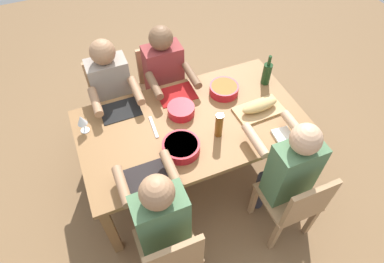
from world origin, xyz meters
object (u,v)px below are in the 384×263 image
Objects in this scene: chair_far_left at (112,95)px; chair_near_left at (171,254)px; dining_table at (192,129)px; wine_glass at (82,121)px; diner_near_left at (160,217)px; beer_bottle at (219,125)px; diner_far_center at (165,77)px; cutting_board at (259,110)px; napkin_stack at (283,135)px; wine_bottle at (267,73)px; diner_near_right at (288,168)px; chair_near_right at (295,203)px; bread_loaf at (260,105)px; diner_far_left at (113,91)px; serving_bowl_salad at (181,147)px; serving_bowl_fruit at (224,89)px; chair_far_center at (161,82)px; serving_bowl_greens at (181,110)px.

chair_near_left is (0.00, -1.66, 0.00)m from chair_far_left.
dining_table is 0.86m from wine_glass.
diner_near_left reaches higher than beer_bottle.
diner_far_center is 0.92m from cutting_board.
diner_far_center is 0.86m from beer_bottle.
wine_glass is 1.54m from napkin_stack.
diner_near_right is at bearing -108.78° from wine_bottle.
wine_bottle is (0.28, 0.84, 0.15)m from diner_near_right.
chair_near_right is 0.79m from cutting_board.
cutting_board is (1.05, -0.92, 0.27)m from chair_far_left.
chair_near_left is 1.00× the size of chair_near_right.
diner_far_center is at bearing 68.96° from diner_near_left.
cutting_board is 2.41× the size of wine_glass.
chair_far_left is 1.43m from bread_loaf.
wine_glass is at bearing 166.12° from bread_loaf.
cutting_board is (1.05, -0.74, 0.05)m from diner_far_left.
diner_far_center and diner_far_left have the same top height.
chair_near_left reaches higher than dining_table.
serving_bowl_salad is 0.79m from napkin_stack.
diner_far_left is 4.14× the size of wine_bottle.
bread_loaf is at bearing -60.58° from serving_bowl_fruit.
chair_far_center is 1.57m from diner_near_left.
wine_bottle is at bearing 30.71° from beer_bottle.
diner_far_left is 1.49m from chair_near_left.
wine_glass reaches higher than serving_bowl_salad.
chair_far_center reaches higher than dining_table.
wine_glass is at bearing 155.39° from napkin_stack.
cutting_board is (0.06, 0.55, 0.05)m from diner_near_right.
chair_far_left is at bearing 153.46° from wine_bottle.
chair_far_left is 1.66m from napkin_stack.
wine_bottle is at bearing -3.36° from serving_bowl_fruit.
wine_glass is at bearing 166.12° from cutting_board.
diner_near_left reaches higher than wine_glass.
bread_loaf is at bearing -13.88° from wine_glass.
beer_bottle is at bearing 118.96° from chair_near_right.
bread_loaf reaches higher than dining_table.
diner_far_center is 1.00× the size of diner_near_left.
beer_bottle is at bearing 127.80° from diner_near_right.
chair_near_right is (0.50, -1.66, 0.00)m from chair_far_center.
diner_far_left reaches higher than chair_near_right.
chair_near_left is 2.12× the size of cutting_board.
cutting_board is (1.05, 0.55, 0.05)m from diner_near_left.
chair_near_right is 1.09m from serving_bowl_fruit.
chair_near_right is 5.12× the size of wine_glass.
bread_loaf reaches higher than serving_bowl_greens.
serving_bowl_salad reaches higher than cutting_board.
chair_far_left reaches higher than serving_bowl_fruit.
diner_near_left is at bearing -90.00° from diner_far_left.
chair_far_center is 3.86× the size of beer_bottle.
serving_bowl_salad is 0.75m from bread_loaf.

